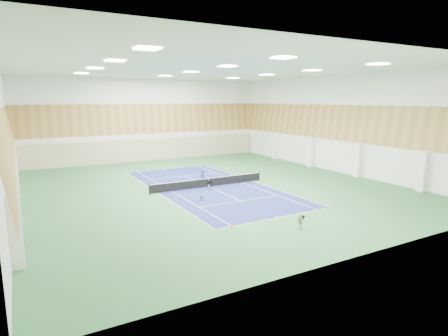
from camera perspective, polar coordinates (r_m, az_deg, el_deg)
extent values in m
plane|color=#2C6737|center=(39.22, -2.37, -2.88)|extent=(40.00, 40.00, 0.00)
cube|color=navy|center=(39.22, -2.37, -2.87)|extent=(10.97, 23.77, 0.01)
cube|color=#C6B793|center=(57.00, -11.39, 2.74)|extent=(35.40, 0.16, 3.20)
cube|color=#593319|center=(27.27, -29.65, -7.86)|extent=(0.08, 1.80, 2.20)
cube|color=#593319|center=(35.00, -29.63, -4.04)|extent=(0.08, 1.80, 2.20)
imported|color=navy|center=(39.38, -3.31, -1.55)|extent=(0.64, 0.43, 1.72)
imported|color=#95969D|center=(33.93, -3.31, -4.08)|extent=(0.61, 0.54, 1.06)
imported|color=tan|center=(27.10, 11.55, -8.01)|extent=(0.69, 0.46, 1.09)
cone|color=orange|center=(32.59, -2.44, -5.44)|extent=(0.20, 0.20, 0.23)
cone|color=#EA560C|center=(33.36, 0.23, -5.09)|extent=(0.17, 0.17, 0.19)
cone|color=#FF440D|center=(34.41, 3.78, -4.57)|extent=(0.23, 0.23, 0.25)
cone|color=#E95F0C|center=(36.11, 7.75, -3.97)|extent=(0.19, 0.19, 0.20)
cone|color=#FF5F0D|center=(26.94, 1.15, -8.86)|extent=(0.22, 0.22, 0.24)
cone|color=#E1520B|center=(28.93, 5.48, -7.53)|extent=(0.22, 0.22, 0.25)
cone|color=orange|center=(30.55, 9.21, -6.69)|extent=(0.18, 0.18, 0.19)
cone|color=#D7500B|center=(32.49, 14.49, -5.83)|extent=(0.20, 0.20, 0.22)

